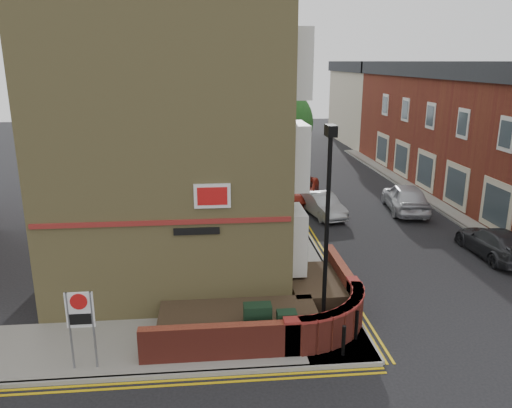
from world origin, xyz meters
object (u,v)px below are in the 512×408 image
at_px(utility_cabinet_large, 258,324).
at_px(zone_sign, 80,316).
at_px(silver_car_near, 323,205).
at_px(lamppost, 327,237).

bearing_deg(utility_cabinet_large, zone_sign, -170.31).
relative_size(zone_sign, silver_car_near, 0.59).
height_order(lamppost, utility_cabinet_large, lamppost).
bearing_deg(silver_car_near, zone_sign, -137.94).
xyz_separation_m(zone_sign, silver_car_near, (9.43, 13.09, -1.03)).
distance_m(lamppost, utility_cabinet_large, 3.24).
height_order(zone_sign, silver_car_near, zone_sign).
bearing_deg(zone_sign, utility_cabinet_large, 9.69).
distance_m(utility_cabinet_large, silver_car_near, 13.17).
bearing_deg(lamppost, silver_car_near, 77.15).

